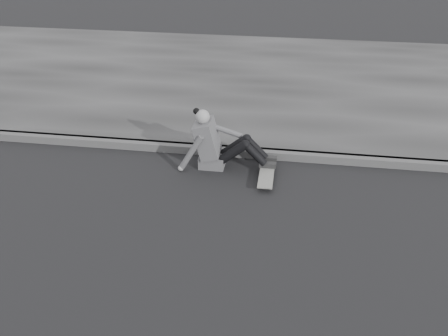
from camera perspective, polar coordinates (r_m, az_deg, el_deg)
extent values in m
cube|color=#4A4A4A|center=(7.62, 20.26, 0.48)|extent=(24.00, 0.16, 0.12)
cube|color=#323232|center=(10.32, 17.55, 8.78)|extent=(24.00, 6.00, 0.12)
cylinder|color=gray|center=(6.71, 4.08, -2.08)|extent=(0.03, 0.05, 0.05)
cylinder|color=gray|center=(6.71, 5.35, -2.18)|extent=(0.03, 0.05, 0.05)
cylinder|color=gray|center=(7.16, 4.43, 0.13)|extent=(0.03, 0.05, 0.05)
cylinder|color=gray|center=(7.15, 5.62, 0.05)|extent=(0.03, 0.05, 0.05)
cube|color=#2D2D30|center=(6.69, 4.73, -1.93)|extent=(0.16, 0.04, 0.03)
cube|color=#2D2D30|center=(7.14, 5.03, 0.28)|extent=(0.16, 0.04, 0.03)
cube|color=slate|center=(6.90, 4.89, -0.61)|extent=(0.20, 0.78, 0.02)
cube|color=#505053|center=(7.19, -1.33, 0.95)|extent=(0.36, 0.34, 0.18)
cube|color=#505053|center=(7.04, -1.92, 3.40)|extent=(0.37, 0.40, 0.57)
cube|color=#505053|center=(7.01, -2.99, 4.34)|extent=(0.14, 0.30, 0.20)
cylinder|color=#979797|center=(6.94, -2.37, 5.19)|extent=(0.09, 0.09, 0.08)
sphere|color=#979797|center=(6.90, -2.46, 5.87)|extent=(0.20, 0.20, 0.20)
sphere|color=black|center=(6.91, -3.19, 6.51)|extent=(0.09, 0.09, 0.09)
cylinder|color=black|center=(6.97, 1.08, 1.80)|extent=(0.43, 0.13, 0.39)
cylinder|color=black|center=(7.13, 1.27, 2.49)|extent=(0.43, 0.13, 0.39)
cylinder|color=black|center=(6.95, 3.54, 1.59)|extent=(0.35, 0.11, 0.36)
cylinder|color=black|center=(7.11, 3.67, 2.28)|extent=(0.35, 0.11, 0.36)
sphere|color=black|center=(6.89, 2.46, 2.69)|extent=(0.13, 0.13, 0.13)
sphere|color=black|center=(7.05, 2.61, 3.36)|extent=(0.13, 0.13, 0.13)
cube|color=#262626|center=(7.02, 5.00, 0.36)|extent=(0.24, 0.08, 0.07)
cube|color=#262626|center=(7.17, 5.10, 1.07)|extent=(0.24, 0.08, 0.07)
cylinder|color=#505053|center=(6.96, -3.83, 1.70)|extent=(0.38, 0.08, 0.58)
sphere|color=#979797|center=(7.10, -4.96, -0.03)|extent=(0.08, 0.08, 0.08)
cylinder|color=#505053|center=(7.12, 0.20, 4.28)|extent=(0.48, 0.08, 0.21)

